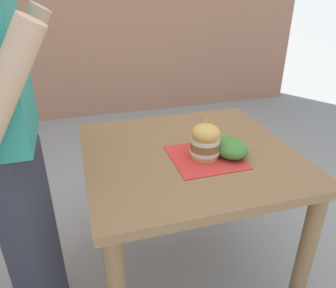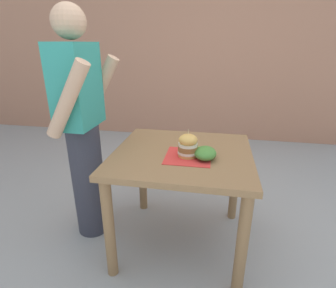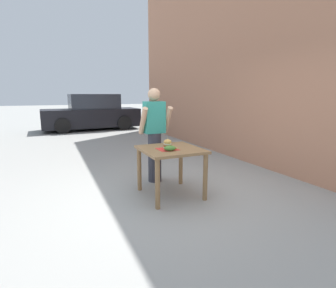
% 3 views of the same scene
% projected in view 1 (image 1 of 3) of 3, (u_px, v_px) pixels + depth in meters
% --- Properties ---
extents(ground_plane, '(80.00, 80.00, 0.00)m').
position_uv_depth(ground_plane, '(185.00, 272.00, 1.81)').
color(ground_plane, '#9E9E99').
extents(patio_table, '(0.89, 0.93, 0.76)m').
position_uv_depth(patio_table, '(188.00, 176.00, 1.53)').
color(patio_table, olive).
rests_on(patio_table, ground).
extents(serving_paper, '(0.30, 0.30, 0.00)m').
position_uv_depth(serving_paper, '(206.00, 157.00, 1.42)').
color(serving_paper, red).
rests_on(serving_paper, patio_table).
extents(sandwich, '(0.13, 0.13, 0.19)m').
position_uv_depth(sandwich, '(205.00, 141.00, 1.39)').
color(sandwich, gold).
rests_on(sandwich, serving_paper).
extents(pickle_spear, '(0.08, 0.03, 0.02)m').
position_uv_depth(pickle_spear, '(209.00, 144.00, 1.50)').
color(pickle_spear, '#8EA83D').
rests_on(pickle_spear, serving_paper).
extents(side_salad, '(0.18, 0.14, 0.08)m').
position_uv_depth(side_salad, '(230.00, 147.00, 1.42)').
color(side_salad, '#477F33').
rests_on(side_salad, patio_table).
extents(diner_across_table, '(0.55, 0.35, 1.69)m').
position_uv_depth(diner_across_table, '(8.00, 145.00, 1.25)').
color(diner_across_table, '#33333D').
rests_on(diner_across_table, ground).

